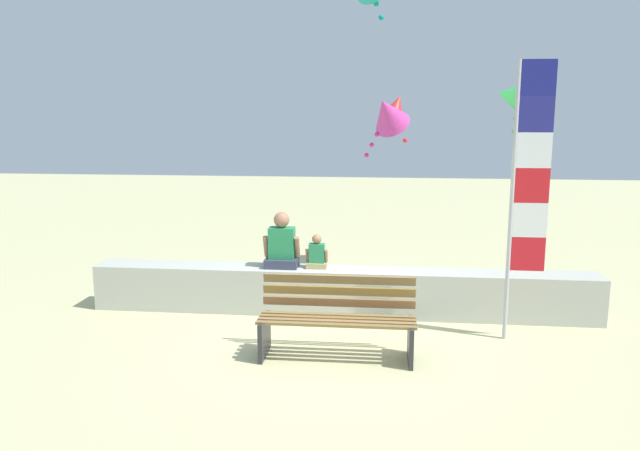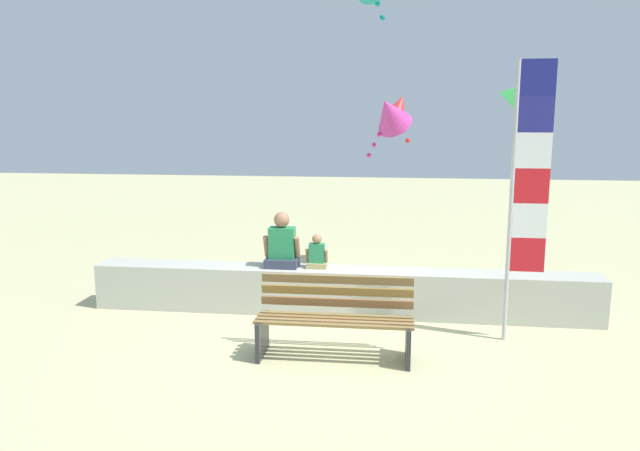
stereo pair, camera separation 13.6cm
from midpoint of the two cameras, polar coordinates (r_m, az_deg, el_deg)
ground_plane at (r=7.47m, az=0.77°, el=-10.89°), size 40.00×40.00×0.00m
seawall_ledge at (r=8.43m, az=1.52°, el=-6.16°), size 6.90×0.51×0.63m
park_bench at (r=6.94m, az=1.05°, el=-8.82°), size 1.77×0.62×0.88m
person_adult at (r=8.42m, az=-4.06°, el=-1.89°), size 0.50×0.37×0.77m
person_child at (r=8.37m, az=-0.77°, el=-2.76°), size 0.31×0.23×0.47m
flag_banner at (r=7.49m, az=18.21°, el=4.00°), size 0.44×0.05×3.32m
kite_magenta at (r=10.38m, az=5.96°, el=10.43°), size 0.93×1.01×1.16m
kite_green at (r=9.01m, az=17.73°, el=11.78°), size 0.64×0.59×0.86m
kite_red at (r=10.87m, az=6.73°, el=10.80°), size 0.78×0.75×0.89m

